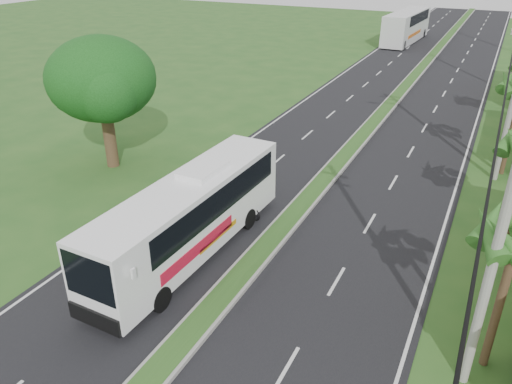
% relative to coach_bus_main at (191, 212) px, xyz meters
% --- Properties ---
extents(ground, '(180.00, 180.00, 0.00)m').
position_rel_coach_bus_main_xyz_m(ground, '(2.65, -4.21, -2.00)').
color(ground, '#28541F').
rests_on(ground, ground).
extents(road_asphalt, '(14.00, 160.00, 0.02)m').
position_rel_coach_bus_main_xyz_m(road_asphalt, '(2.65, 15.79, -1.99)').
color(road_asphalt, black).
rests_on(road_asphalt, ground).
extents(median_strip, '(1.20, 160.00, 0.18)m').
position_rel_coach_bus_main_xyz_m(median_strip, '(2.65, 15.79, -1.90)').
color(median_strip, gray).
rests_on(median_strip, ground).
extents(lane_edge_left, '(0.12, 160.00, 0.01)m').
position_rel_coach_bus_main_xyz_m(lane_edge_left, '(-4.05, 15.79, -2.00)').
color(lane_edge_left, silver).
rests_on(lane_edge_left, ground).
extents(lane_edge_right, '(0.12, 160.00, 0.01)m').
position_rel_coach_bus_main_xyz_m(lane_edge_right, '(9.35, 15.79, -2.00)').
color(lane_edge_right, silver).
rests_on(lane_edge_right, ground).
extents(shade_tree, '(6.30, 6.00, 7.54)m').
position_rel_coach_bus_main_xyz_m(shade_tree, '(-9.47, 5.81, 3.03)').
color(shade_tree, '#473321').
rests_on(shade_tree, ground).
extents(utility_pole_a, '(1.60, 0.28, 11.00)m').
position_rel_coach_bus_main_xyz_m(utility_pole_a, '(11.15, -2.21, 3.67)').
color(utility_pole_a, gray).
rests_on(utility_pole_a, ground).
extents(coach_bus_main, '(2.69, 11.31, 3.63)m').
position_rel_coach_bus_main_xyz_m(coach_bus_main, '(0.00, 0.00, 0.00)').
color(coach_bus_main, white).
rests_on(coach_bus_main, ground).
extents(coach_bus_far, '(3.62, 13.36, 3.85)m').
position_rel_coach_bus_main_xyz_m(coach_bus_far, '(-2.10, 54.58, 0.19)').
color(coach_bus_far, silver).
rests_on(coach_bus_far, ground).
extents(motorcyclist, '(1.79, 0.91, 2.48)m').
position_rel_coach_bus_main_xyz_m(motorcyclist, '(0.65, 3.74, -1.06)').
color(motorcyclist, black).
rests_on(motorcyclist, ground).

